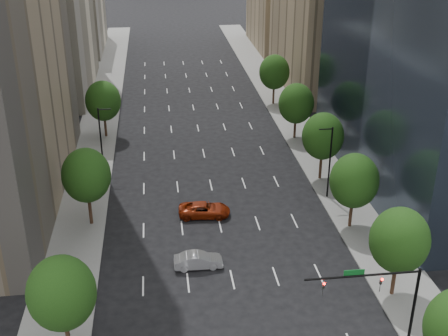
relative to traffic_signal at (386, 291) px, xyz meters
name	(u,v)px	position (x,y,z in m)	size (l,w,h in m)	color
sidewalk_left	(85,191)	(-26.03, 30.00, -5.10)	(6.00, 200.00, 0.15)	slate
sidewalk_right	(331,178)	(4.97, 30.00, -5.10)	(6.00, 200.00, 0.15)	slate
filler_left	(71,11)	(-35.53, 106.00, 3.83)	(14.00, 26.00, 18.00)	beige
parking_tan_right	(325,6)	(14.47, 70.00, 9.83)	(14.00, 30.00, 30.00)	#8C7759
filler_right	(284,13)	(14.47, 103.00, 2.83)	(14.00, 26.00, 16.00)	#8C7759
tree_right_1	(400,240)	(3.47, 6.00, 0.58)	(5.20, 5.20, 8.75)	#382316
tree_right_2	(354,181)	(3.47, 18.00, 0.43)	(5.20, 5.20, 8.61)	#382316
tree_right_3	(323,136)	(3.47, 30.00, 0.72)	(5.20, 5.20, 8.89)	#382316
tree_right_4	(296,104)	(3.47, 44.00, 0.29)	(5.20, 5.20, 8.46)	#382316
tree_right_5	(274,72)	(3.47, 60.00, 0.58)	(5.20, 5.20, 8.75)	#382316
tree_left_0	(62,293)	(-24.53, 2.00, 0.58)	(5.20, 5.20, 8.75)	#382316
tree_left_1	(86,175)	(-24.53, 22.00, 0.79)	(5.20, 5.20, 8.97)	#382316
tree_left_2	(103,101)	(-24.53, 48.00, 0.50)	(5.20, 5.20, 8.68)	#382316
streetlight_rn	(329,161)	(2.91, 25.00, -0.33)	(1.70, 0.20, 9.00)	black
streetlight_ln	(101,139)	(-23.96, 35.00, -0.33)	(1.70, 0.20, 9.00)	black
traffic_signal	(386,291)	(0.00, 0.00, 0.00)	(9.12, 0.40, 7.38)	black
car_silver	(198,260)	(-13.53, 12.41, -4.40)	(1.64, 4.71, 1.55)	#9C9DA1
car_red_far	(204,210)	(-12.03, 22.33, -4.37)	(2.67, 5.79, 1.61)	maroon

